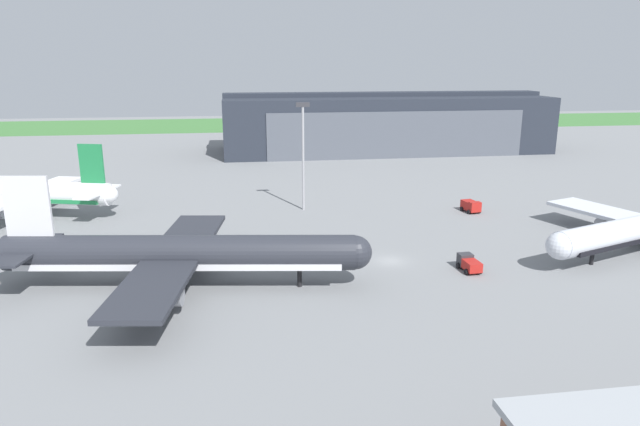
{
  "coord_description": "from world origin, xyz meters",
  "views": [
    {
      "loc": [
        -20.38,
        -70.96,
        26.41
      ],
      "look_at": [
        -7.57,
        14.49,
        3.25
      ],
      "focal_mm": 31.81,
      "sensor_mm": 36.0,
      "label": 1
    }
  ],
  "objects_px": {
    "airliner_far_left": "(20,193)",
    "apron_light_mast": "(303,148)",
    "fuel_bowser": "(471,206)",
    "maintenance_hangar": "(383,123)",
    "stair_truck": "(469,263)",
    "airliner_near_left": "(181,254)"
  },
  "relations": [
    {
      "from": "airliner_near_left",
      "to": "apron_light_mast",
      "type": "distance_m",
      "value": 40.08
    },
    {
      "from": "airliner_far_left",
      "to": "apron_light_mast",
      "type": "distance_m",
      "value": 50.05
    },
    {
      "from": "maintenance_hangar",
      "to": "airliner_near_left",
      "type": "distance_m",
      "value": 115.49
    },
    {
      "from": "airliner_far_left",
      "to": "fuel_bowser",
      "type": "relative_size",
      "value": 8.39
    },
    {
      "from": "airliner_far_left",
      "to": "airliner_near_left",
      "type": "bearing_deg",
      "value": -50.66
    },
    {
      "from": "maintenance_hangar",
      "to": "fuel_bowser",
      "type": "relative_size",
      "value": 23.26
    },
    {
      "from": "maintenance_hangar",
      "to": "airliner_near_left",
      "type": "relative_size",
      "value": 2.14
    },
    {
      "from": "fuel_bowser",
      "to": "airliner_near_left",
      "type": "bearing_deg",
      "value": -149.85
    },
    {
      "from": "airliner_near_left",
      "to": "stair_truck",
      "type": "xyz_separation_m",
      "value": [
        36.43,
        0.03,
        -3.15
      ]
    },
    {
      "from": "airliner_near_left",
      "to": "apron_light_mast",
      "type": "relative_size",
      "value": 2.31
    },
    {
      "from": "maintenance_hangar",
      "to": "airliner_far_left",
      "type": "height_order",
      "value": "maintenance_hangar"
    },
    {
      "from": "airliner_far_left",
      "to": "airliner_near_left",
      "type": "height_order",
      "value": "airliner_near_left"
    },
    {
      "from": "apron_light_mast",
      "to": "airliner_far_left",
      "type": "bearing_deg",
      "value": 176.91
    },
    {
      "from": "airliner_far_left",
      "to": "stair_truck",
      "type": "relative_size",
      "value": 8.45
    },
    {
      "from": "fuel_bowser",
      "to": "apron_light_mast",
      "type": "distance_m",
      "value": 32.08
    },
    {
      "from": "maintenance_hangar",
      "to": "fuel_bowser",
      "type": "bearing_deg",
      "value": -92.42
    },
    {
      "from": "airliner_far_left",
      "to": "fuel_bowser",
      "type": "xyz_separation_m",
      "value": [
        79.21,
        -8.99,
        -3.07
      ]
    },
    {
      "from": "stair_truck",
      "to": "airliner_near_left",
      "type": "bearing_deg",
      "value": -179.96
    },
    {
      "from": "maintenance_hangar",
      "to": "apron_light_mast",
      "type": "bearing_deg",
      "value": -115.65
    },
    {
      "from": "airliner_near_left",
      "to": "fuel_bowser",
      "type": "distance_m",
      "value": 56.36
    },
    {
      "from": "airliner_near_left",
      "to": "fuel_bowser",
      "type": "bearing_deg",
      "value": 30.15
    },
    {
      "from": "airliner_far_left",
      "to": "apron_light_mast",
      "type": "bearing_deg",
      "value": -3.09
    }
  ]
}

